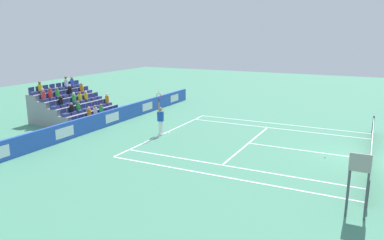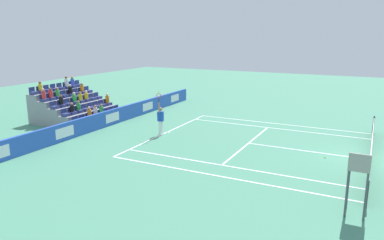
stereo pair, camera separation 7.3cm
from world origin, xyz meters
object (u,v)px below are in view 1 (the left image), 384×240
Objects in this scene: umpire_chair at (359,175)px; loose_tennis_ball at (325,157)px; tennis_net at (371,150)px; tennis_player at (161,120)px.

loose_tennis_ball is at bearing -163.89° from umpire_chair.
loose_tennis_ball is at bearing -70.42° from tennis_net.
umpire_chair reaches higher than tennis_net.
loose_tennis_ball is at bearing 90.15° from tennis_player.
tennis_player is 41.97× the size of loose_tennis_ball.
tennis_net reaches higher than loose_tennis_ball.
tennis_player is at bearing -89.85° from loose_tennis_ball.
tennis_net is 2.24m from loose_tennis_ball.
umpire_chair is 6.44m from loose_tennis_ball.
umpire_chair is (6.76, -0.33, 1.03)m from tennis_net.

